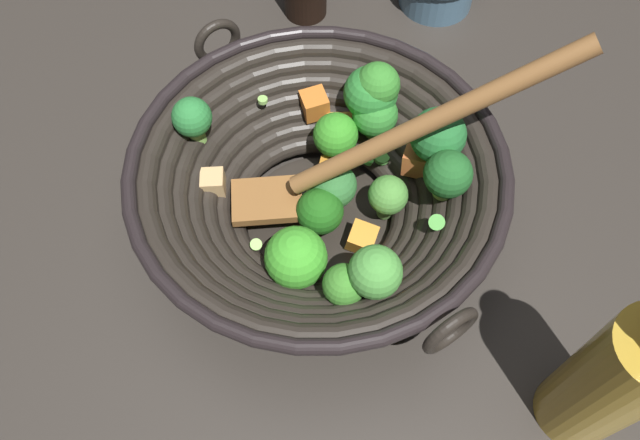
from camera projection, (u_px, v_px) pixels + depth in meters
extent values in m
plane|color=#332D28|center=(318.00, 221.00, 0.67)|extent=(4.00, 4.00, 0.00)
cylinder|color=black|center=(318.00, 218.00, 0.66)|extent=(0.15, 0.15, 0.01)
torus|color=black|center=(318.00, 210.00, 0.65)|extent=(0.20, 0.20, 0.02)
torus|color=black|center=(318.00, 205.00, 0.64)|extent=(0.22, 0.22, 0.02)
torus|color=black|center=(318.00, 199.00, 0.63)|extent=(0.25, 0.25, 0.02)
torus|color=black|center=(318.00, 193.00, 0.62)|extent=(0.27, 0.27, 0.02)
torus|color=black|center=(318.00, 186.00, 0.61)|extent=(0.30, 0.30, 0.02)
torus|color=black|center=(318.00, 180.00, 0.60)|extent=(0.32, 0.32, 0.02)
torus|color=black|center=(318.00, 173.00, 0.59)|extent=(0.35, 0.35, 0.02)
torus|color=black|center=(318.00, 166.00, 0.58)|extent=(0.36, 0.36, 0.01)
torus|color=black|center=(450.00, 331.00, 0.50)|extent=(0.03, 0.05, 0.05)
torus|color=black|center=(218.00, 42.00, 0.66)|extent=(0.03, 0.05, 0.05)
cylinder|color=#689F48|center=(386.00, 209.00, 0.65)|extent=(0.02, 0.02, 0.02)
sphere|color=#539A3F|center=(388.00, 195.00, 0.62)|extent=(0.04, 0.04, 0.04)
cylinder|color=#85B954|center=(197.00, 134.00, 0.63)|extent=(0.02, 0.02, 0.02)
sphere|color=#2D813A|center=(192.00, 117.00, 0.61)|extent=(0.04, 0.04, 0.04)
cylinder|color=#86AE4C|center=(443.00, 189.00, 0.60)|extent=(0.03, 0.03, 0.02)
sphere|color=#226127|center=(448.00, 174.00, 0.58)|extent=(0.05, 0.05, 0.05)
cylinder|color=#62A044|center=(321.00, 225.00, 0.64)|extent=(0.02, 0.02, 0.02)
sphere|color=#1F5E18|center=(321.00, 211.00, 0.61)|extent=(0.05, 0.05, 0.05)
cylinder|color=#76AE58|center=(369.00, 114.00, 0.67)|extent=(0.02, 0.02, 0.02)
sphere|color=#308B35|center=(371.00, 93.00, 0.64)|extent=(0.06, 0.06, 0.06)
cylinder|color=olive|center=(343.00, 295.00, 0.57)|extent=(0.01, 0.01, 0.01)
sphere|color=#3D862B|center=(344.00, 285.00, 0.55)|extent=(0.04, 0.04, 0.04)
cylinder|color=#6EA34A|center=(433.00, 154.00, 0.62)|extent=(0.03, 0.03, 0.02)
sphere|color=#277434|center=(438.00, 135.00, 0.60)|extent=(0.05, 0.05, 0.05)
cylinder|color=#67B140|center=(297.00, 273.00, 0.61)|extent=(0.02, 0.02, 0.02)
sphere|color=green|center=(296.00, 258.00, 0.58)|extent=(0.06, 0.06, 0.06)
cylinder|color=#69A039|center=(335.00, 152.00, 0.67)|extent=(0.03, 0.03, 0.02)
sphere|color=green|center=(336.00, 135.00, 0.64)|extent=(0.05, 0.05, 0.05)
cylinder|color=#8BC053|center=(333.00, 201.00, 0.65)|extent=(0.03, 0.02, 0.02)
sphere|color=#367839|center=(333.00, 185.00, 0.62)|extent=(0.05, 0.05, 0.05)
cylinder|color=#62A13F|center=(373.00, 132.00, 0.67)|extent=(0.02, 0.03, 0.02)
sphere|color=#338630|center=(375.00, 115.00, 0.65)|extent=(0.05, 0.05, 0.05)
cylinder|color=#84B45B|center=(375.00, 105.00, 0.66)|extent=(0.02, 0.02, 0.02)
sphere|color=#38892E|center=(377.00, 85.00, 0.63)|extent=(0.05, 0.05, 0.05)
cylinder|color=#82B24D|center=(373.00, 286.00, 0.56)|extent=(0.02, 0.02, 0.02)
sphere|color=#4FA142|center=(375.00, 272.00, 0.53)|extent=(0.05, 0.05, 0.05)
cube|color=orange|center=(362.00, 238.00, 0.63)|extent=(0.04, 0.04, 0.03)
cube|color=#CB6532|center=(418.00, 159.00, 0.63)|extent=(0.04, 0.04, 0.03)
cube|color=orange|center=(314.00, 104.00, 0.67)|extent=(0.03, 0.03, 0.03)
cube|color=#E48A48|center=(336.00, 183.00, 0.67)|extent=(0.03, 0.03, 0.03)
cube|color=#BC7121|center=(329.00, 170.00, 0.66)|extent=(0.03, 0.03, 0.02)
cube|color=#DDB173|center=(213.00, 183.00, 0.63)|extent=(0.02, 0.02, 0.02)
cube|color=gold|center=(339.00, 129.00, 0.68)|extent=(0.03, 0.03, 0.03)
cube|color=#EDC16E|center=(322.00, 197.00, 0.65)|extent=(0.03, 0.04, 0.04)
cylinder|color=#56B247|center=(382.00, 158.00, 0.66)|extent=(0.02, 0.02, 0.01)
cylinder|color=#99D166|center=(256.00, 245.00, 0.61)|extent=(0.01, 0.01, 0.01)
cylinder|color=#56B247|center=(437.00, 222.00, 0.57)|extent=(0.02, 0.02, 0.01)
cylinder|color=#99D166|center=(263.00, 100.00, 0.65)|extent=(0.01, 0.01, 0.01)
cylinder|color=#6BC651|center=(323.00, 142.00, 0.67)|extent=(0.02, 0.02, 0.01)
cylinder|color=#56B247|center=(314.00, 208.00, 0.63)|extent=(0.01, 0.01, 0.01)
cylinder|color=#56B247|center=(367.00, 160.00, 0.65)|extent=(0.02, 0.02, 0.01)
cube|color=brown|center=(267.00, 200.00, 0.62)|extent=(0.05, 0.07, 0.01)
cylinder|color=#956335|center=(428.00, 124.00, 0.54)|extent=(0.02, 0.25, 0.18)
cylinder|color=gold|center=(609.00, 383.00, 0.49)|extent=(0.07, 0.07, 0.18)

